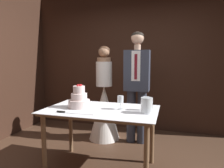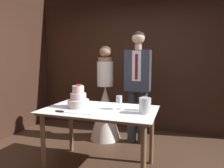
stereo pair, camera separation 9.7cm
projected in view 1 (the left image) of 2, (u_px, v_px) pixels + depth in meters
The scene contains 9 objects.
wall_back at pixel (137, 61), 4.06m from camera, with size 4.59×0.12×2.76m, color #382116.
cake_table at pixel (101, 116), 2.52m from camera, with size 1.40×0.85×0.79m.
tiered_cake at pixel (79, 99), 2.57m from camera, with size 0.28×0.28×0.30m.
cake_knife at pixel (68, 112), 2.30m from camera, with size 0.46×0.03×0.02m.
wine_glass_near at pixel (120, 100), 2.47m from camera, with size 0.08×0.08×0.17m.
wine_glass_middle at pixel (146, 101), 2.43m from camera, with size 0.08×0.08×0.17m.
hurricane_candle at pixel (147, 106), 2.30m from camera, with size 0.14×0.14×0.18m.
bride at pixel (104, 106), 3.54m from camera, with size 0.54×0.54×1.65m.
groom at pixel (137, 82), 3.33m from camera, with size 0.41×0.25×1.86m.
Camera 1 is at (0.66, -2.04, 1.39)m, focal length 32.00 mm.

